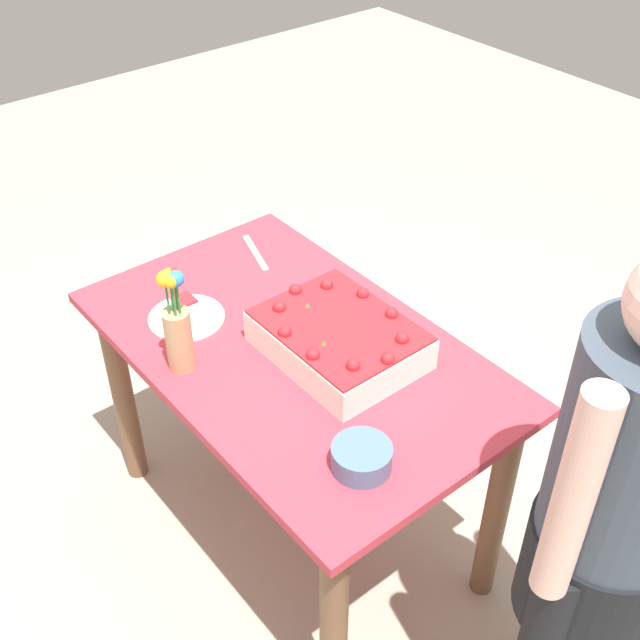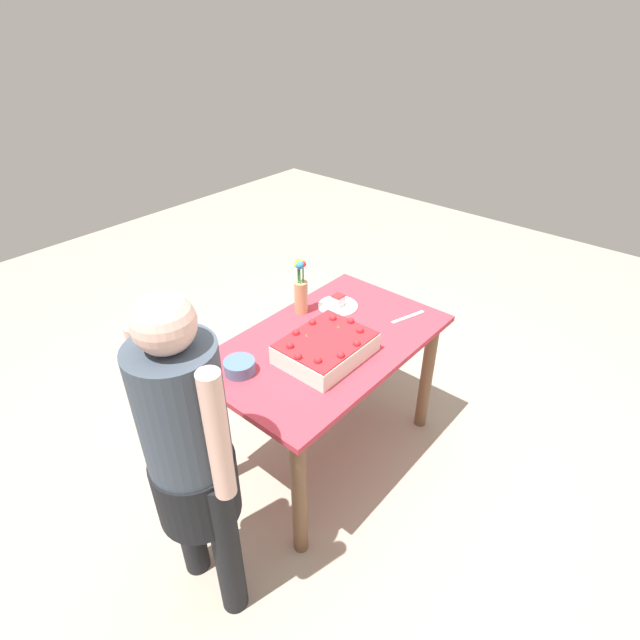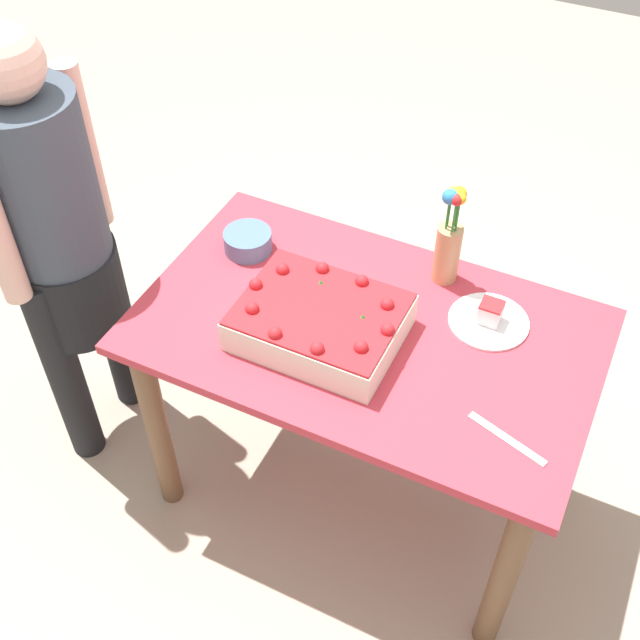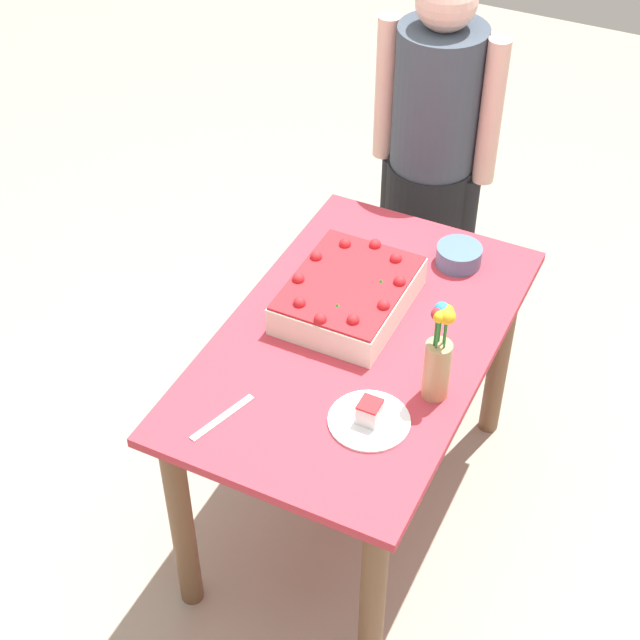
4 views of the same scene
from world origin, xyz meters
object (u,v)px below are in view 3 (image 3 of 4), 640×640
Objects in this scene: serving_plate_with_slice at (489,318)px; person_standing at (57,236)px; sheet_cake at (320,321)px; cake_knife at (507,439)px; fruit_bowl at (248,241)px; flower_vase at (449,241)px.

person_standing reaches higher than serving_plate_with_slice.
sheet_cake is 0.56m from cake_knife.
serving_plate_with_slice reaches higher than fruit_bowl.
fruit_bowl is at bearing 29.85° from person_standing.
cake_knife is at bearing -2.54° from person_standing.
serving_plate_with_slice is 0.73m from fruit_bowl.
sheet_cake reaches higher than fruit_bowl.
flower_vase is 1.11m from person_standing.
sheet_cake is at bearing 3.59° from person_standing.
cake_knife is at bearing -54.99° from flower_vase.
person_standing reaches higher than sheet_cake.
fruit_bowl is (-0.73, -0.02, 0.01)m from serving_plate_with_slice.
sheet_cake is at bearing -32.61° from fruit_bowl.
person_standing is at bearing -176.41° from sheet_cake.
serving_plate_with_slice reaches higher than cake_knife.
serving_plate_with_slice is (0.39, 0.24, -0.04)m from sheet_cake.
serving_plate_with_slice is at bearing 13.60° from person_standing.
person_standing is at bearing -166.40° from serving_plate_with_slice.
cake_knife is 1.50× the size of fruit_bowl.
fruit_bowl is at bearing 177.06° from cake_knife.
person_standing reaches higher than cake_knife.
serving_plate_with_slice is 1.24m from person_standing.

